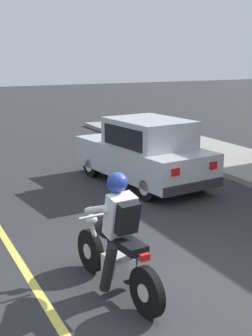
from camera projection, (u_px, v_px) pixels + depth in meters
The scene contains 4 objects.
ground_plane at pixel (190, 291), 6.13m from camera, with size 80.00×80.00×0.00m, color #2B2B2D.
lane_stripe at pixel (3, 236), 7.97m from camera, with size 0.12×19.80×0.01m, color #D1C64C.
motorcycle_with_rider at pixel (117, 243), 5.95m from camera, with size 0.61×2.02×1.62m.
car_hatchback at pixel (144, 152), 11.00m from camera, with size 2.07×3.95×1.57m.
Camera 1 is at (-3.21, -4.62, 3.03)m, focal length 50.00 mm.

